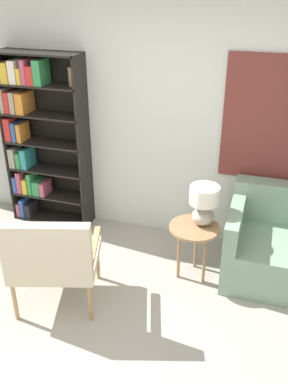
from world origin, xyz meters
TOP-DOWN VIEW (x-y plane):
  - ground_plane at (0.00, 0.00)m, footprint 14.00×14.00m
  - wall_back at (0.07, 2.03)m, footprint 6.40×0.08m
  - bookshelf at (-1.38, 1.85)m, footprint 0.91×0.30m
  - armchair at (-0.52, 0.50)m, footprint 0.85×0.80m
  - side_table at (0.50, 1.28)m, footprint 0.46×0.46m
  - table_lamp at (0.56, 1.35)m, footprint 0.27×0.27m

SIDE VIEW (x-z plane):
  - ground_plane at x=0.00m, z-range 0.00..0.00m
  - side_table at x=0.50m, z-range 0.20..0.75m
  - armchair at x=-0.52m, z-range 0.07..0.99m
  - table_lamp at x=0.56m, z-range 0.57..0.95m
  - bookshelf at x=-1.38m, z-range 0.07..1.97m
  - wall_back at x=0.07m, z-range 0.00..2.70m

